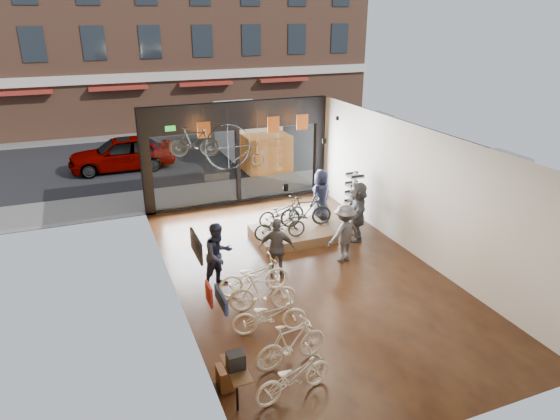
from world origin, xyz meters
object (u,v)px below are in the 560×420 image
display_bike_left (280,226)px  customer_4 (321,195)px  street_car (122,153)px  floor_bike_4 (254,276)px  customer_1 (218,255)px  penny_farthing (238,148)px  floor_bike_2 (269,315)px  customer_3 (344,233)px  floor_bike_3 (263,293)px  customer_5 (357,211)px  customer_2 (277,248)px  display_bike_right (282,212)px  box_truck (253,137)px  display_platform (292,234)px  display_bike_mid (306,211)px  floor_bike_1 (291,343)px  hung_bike (194,142)px  sunglasses_rack (353,199)px

display_bike_left → customer_4: bearing=-49.6°
street_car → floor_bike_4: street_car is taller
customer_1 → penny_farthing: (1.94, 4.40, 1.61)m
floor_bike_2 → customer_3: 4.11m
floor_bike_3 → customer_5: size_ratio=0.87×
customer_4 → display_bike_left: bearing=10.9°
floor_bike_2 → floor_bike_3: bearing=0.3°
customer_4 → customer_2: bearing=23.5°
customer_1 → penny_farthing: bearing=43.6°
display_bike_right → box_truck: bearing=-18.2°
street_car → display_bike_right: size_ratio=2.86×
display_platform → display_bike_mid: display_bike_mid is taller
floor_bike_3 → display_bike_mid: display_bike_mid is taller
floor_bike_1 → floor_bike_3: bearing=-10.6°
floor_bike_4 → display_bike_mid: bearing=-42.7°
floor_bike_2 → display_bike_right: display_bike_right is taller
floor_bike_3 → floor_bike_4: bearing=11.0°
box_truck → customer_5: box_truck is taller
street_car → customer_3: 12.79m
display_platform → hung_bike: 4.26m
display_bike_left → customer_2: (-0.73, -1.65, 0.13)m
floor_bike_1 → customer_5: 6.52m
floor_bike_3 → floor_bike_4: (0.06, 0.86, -0.01)m
customer_1 → penny_farthing: size_ratio=0.90×
street_car → penny_farthing: size_ratio=2.33×
customer_1 → display_bike_mid: bearing=9.0°
customer_1 → display_platform: bearing=12.1°
box_truck → customer_3: 10.80m
display_platform → floor_bike_1: bearing=-113.2°
floor_bike_3 → customer_3: (3.06, 1.63, 0.36)m
floor_bike_4 → display_platform: size_ratio=0.76×
customer_1 → customer_5: customer_5 is taller
customer_4 → customer_5: 1.82m
floor_bike_3 → customer_4: size_ratio=0.90×
customer_1 → hung_bike: bearing=61.8°
floor_bike_1 → hung_bike: size_ratio=1.03×
street_car → sunglasses_rack: size_ratio=2.55×
customer_3 → display_bike_left: bearing=-61.7°
display_bike_left → street_car: bearing=24.7°
sunglasses_rack → penny_farthing: size_ratio=0.92×
customer_2 → penny_farthing: 4.80m
floor_bike_4 → customer_2: 1.12m
box_truck → penny_farthing: bearing=-112.9°
box_truck → display_platform: bearing=-101.1°
display_bike_right → customer_2: size_ratio=0.95×
floor_bike_4 → penny_farthing: size_ratio=0.93×
display_bike_right → customer_2: bearing=150.3°
display_bike_mid → customer_2: 2.91m
display_platform → customer_3: (0.78, -1.96, 0.71)m
display_bike_left → sunglasses_rack: bearing=-69.6°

